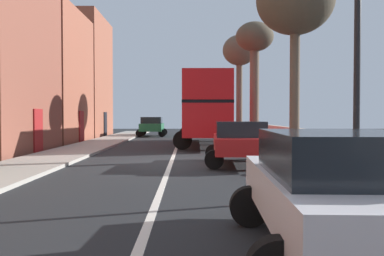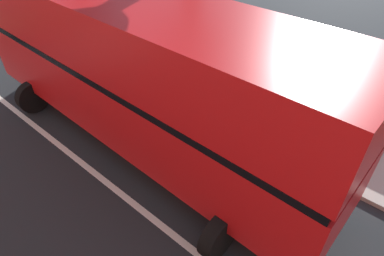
{
  "view_description": "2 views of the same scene",
  "coord_description": "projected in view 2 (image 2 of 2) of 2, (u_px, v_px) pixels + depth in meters",
  "views": [
    {
      "loc": [
        0.65,
        -15.79,
        1.76
      ],
      "look_at": [
        0.86,
        6.95,
        1.11
      ],
      "focal_mm": 39.02,
      "sensor_mm": 36.0,
      "label": 1
    },
    {
      "loc": [
        -2.83,
        3.91,
        6.19
      ],
      "look_at": [
        0.98,
        7.19,
        2.19
      ],
      "focal_mm": 30.73,
      "sensor_mm": 36.0,
      "label": 2
    }
  ],
  "objects": [
    {
      "name": "double_decker_bus",
      "position": [
        135.0,
        68.0,
        8.0
      ],
      "size": [
        3.71,
        11.03,
        4.06
      ],
      "color": "red",
      "rests_on": "ground"
    }
  ]
}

